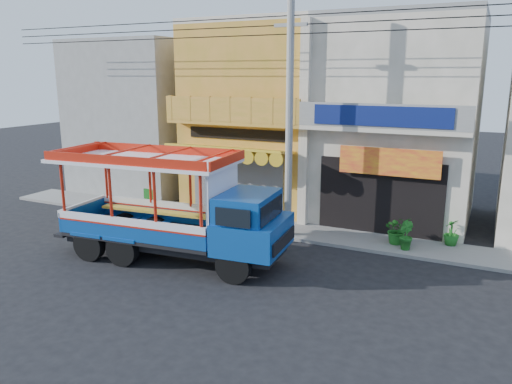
% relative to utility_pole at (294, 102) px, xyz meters
% --- Properties ---
extents(ground, '(90.00, 90.00, 0.00)m').
position_rel_utility_pole_xyz_m(ground, '(0.85, -3.30, -5.03)').
color(ground, black).
rests_on(ground, ground).
extents(sidewalk, '(30.00, 2.00, 0.12)m').
position_rel_utility_pole_xyz_m(sidewalk, '(0.85, 0.70, -4.97)').
color(sidewalk, slate).
rests_on(sidewalk, ground).
extents(shophouse_left, '(6.00, 7.50, 8.24)m').
position_rel_utility_pole_xyz_m(shophouse_left, '(-3.15, 4.66, -0.92)').
color(shophouse_left, '#B08C27').
rests_on(shophouse_left, ground).
extents(shophouse_right, '(6.00, 6.75, 8.24)m').
position_rel_utility_pole_xyz_m(shophouse_right, '(2.85, 4.66, -0.93)').
color(shophouse_right, '#B3AC93').
rests_on(shophouse_right, ground).
extents(party_pilaster, '(0.35, 0.30, 8.00)m').
position_rel_utility_pole_xyz_m(party_pilaster, '(-0.15, 1.55, -1.03)').
color(party_pilaster, '#B3AC93').
rests_on(party_pilaster, ground).
extents(filler_building_left, '(6.00, 6.00, 7.60)m').
position_rel_utility_pole_xyz_m(filler_building_left, '(-10.15, 4.70, -1.23)').
color(filler_building_left, gray).
rests_on(filler_building_left, ground).
extents(utility_pole, '(28.00, 0.26, 9.00)m').
position_rel_utility_pole_xyz_m(utility_pole, '(0.00, 0.00, 0.00)').
color(utility_pole, gray).
rests_on(utility_pole, ground).
extents(songthaew_truck, '(7.88, 3.13, 3.59)m').
position_rel_utility_pole_xyz_m(songthaew_truck, '(-2.12, -3.72, -3.30)').
color(songthaew_truck, black).
rests_on(songthaew_truck, ground).
extents(green_sign, '(0.63, 0.38, 0.97)m').
position_rel_utility_pole_xyz_m(green_sign, '(-6.85, 0.45, -4.51)').
color(green_sign, black).
rests_on(green_sign, sidewalk).
extents(potted_plant_a, '(1.17, 1.11, 1.02)m').
position_rel_utility_pole_xyz_m(potted_plant_a, '(3.72, 0.73, -4.40)').
color(potted_plant_a, '#1C641D').
rests_on(potted_plant_a, sidewalk).
extents(potted_plant_b, '(0.65, 0.69, 0.98)m').
position_rel_utility_pole_xyz_m(potted_plant_b, '(4.07, 0.27, -4.42)').
color(potted_plant_b, '#1C641D').
rests_on(potted_plant_b, sidewalk).
extents(potted_plant_c, '(0.70, 0.70, 0.93)m').
position_rel_utility_pole_xyz_m(potted_plant_c, '(5.46, 1.40, -4.45)').
color(potted_plant_c, '#1C641D').
rests_on(potted_plant_c, sidewalk).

